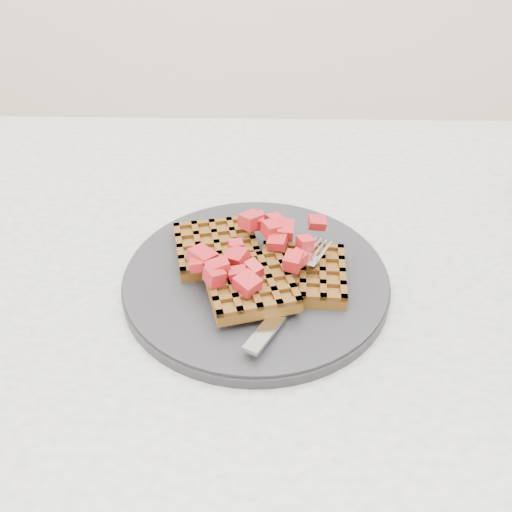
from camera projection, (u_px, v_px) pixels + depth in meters
name	position (u px, v px, depth m)	size (l,w,h in m)	color
table	(343.00, 339.00, 0.72)	(1.20, 0.80, 0.75)	beige
plate	(256.00, 279.00, 0.62)	(0.29, 0.29, 0.02)	black
waffles	(256.00, 268.00, 0.61)	(0.20, 0.18, 0.03)	brown
strawberry_pile	(256.00, 246.00, 0.60)	(0.15, 0.15, 0.02)	maroon
fork	(295.00, 292.00, 0.58)	(0.02, 0.18, 0.02)	silver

